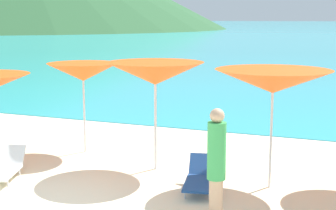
{
  "coord_description": "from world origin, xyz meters",
  "views": [
    {
      "loc": [
        5.24,
        -7.29,
        3.38
      ],
      "look_at": [
        0.59,
        4.38,
        1.2
      ],
      "focal_mm": 54.16,
      "sensor_mm": 36.0,
      "label": 1
    }
  ],
  "objects": [
    {
      "name": "beachgoer_4",
      "position": [
        3.0,
        0.49,
        1.04
      ],
      "size": [
        0.31,
        0.31,
        1.93
      ],
      "rotation": [
        0.0,
        0.0,
        2.84
      ],
      "color": "#DBAA84",
      "rests_on": "ground_plane"
    },
    {
      "name": "umbrella_3",
      "position": [
        -1.34,
        3.55,
        2.04
      ],
      "size": [
        1.79,
        1.79,
        2.26
      ],
      "color": "silver",
      "rests_on": "ground_plane"
    },
    {
      "name": "lounge_chair_3",
      "position": [
        -1.8,
        1.04,
        0.24
      ],
      "size": [
        0.99,
        1.51,
        0.58
      ],
      "rotation": [
        0.0,
        0.0,
        0.34
      ],
      "color": "white",
      "rests_on": "ground_plane"
    },
    {
      "name": "lounge_chair_0",
      "position": [
        2.27,
        1.86,
        0.26
      ],
      "size": [
        0.82,
        1.44,
        0.59
      ],
      "rotation": [
        0.0,
        0.0,
        0.22
      ],
      "color": "#1E478C",
      "rests_on": "ground_plane"
    },
    {
      "name": "umbrella_5",
      "position": [
        3.52,
        2.56,
        2.15
      ],
      "size": [
        2.32,
        2.32,
        2.38
      ],
      "color": "silver",
      "rests_on": "ground_plane"
    },
    {
      "name": "ground_plane",
      "position": [
        0.0,
        10.0,
        -0.15
      ],
      "size": [
        50.0,
        100.0,
        0.3
      ],
      "primitive_type": "cube",
      "color": "beige"
    },
    {
      "name": "umbrella_4",
      "position": [
        0.9,
        2.85,
        2.17
      ],
      "size": [
        2.16,
        2.16,
        2.42
      ],
      "color": "silver",
      "rests_on": "ground_plane"
    }
  ]
}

